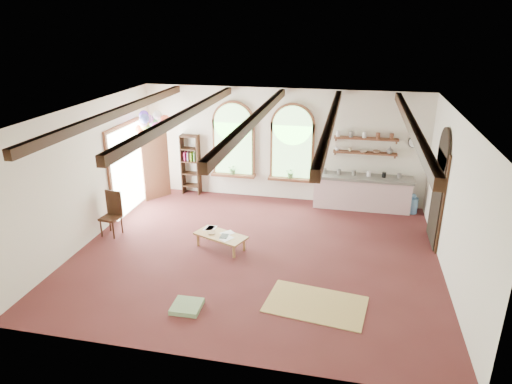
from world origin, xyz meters
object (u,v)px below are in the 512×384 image
(kitchen_counter, at_px, (362,192))
(balloon_cluster, at_px, (152,123))
(side_chair, at_px, (112,223))
(coffee_table, at_px, (221,236))

(kitchen_counter, distance_m, balloon_cluster, 6.02)
(side_chair, height_order, balloon_cluster, balloon_cluster)
(coffee_table, height_order, side_chair, side_chair)
(kitchen_counter, height_order, side_chair, side_chair)
(side_chair, bearing_deg, balloon_cluster, 82.01)
(coffee_table, relative_size, balloon_cluster, 1.14)
(kitchen_counter, xyz_separation_m, balloon_cluster, (-5.66, -0.90, 1.86))
(kitchen_counter, bearing_deg, coffee_table, -135.31)
(side_chair, bearing_deg, kitchen_counter, 26.58)
(kitchen_counter, height_order, coffee_table, kitchen_counter)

